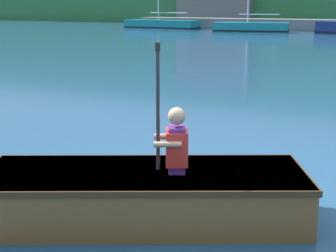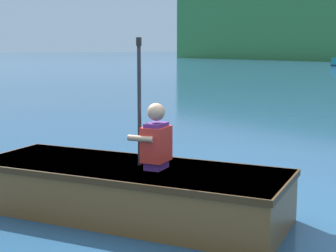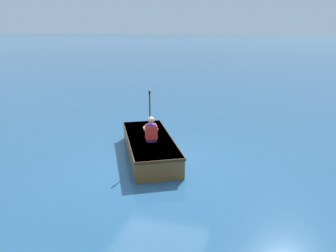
# 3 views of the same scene
# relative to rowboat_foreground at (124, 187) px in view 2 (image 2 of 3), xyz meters

# --- Properties ---
(ground_plane) EXTENTS (300.00, 300.00, 0.00)m
(ground_plane) POSITION_rel_rowboat_foreground_xyz_m (0.47, 0.34, -0.28)
(ground_plane) COLOR navy
(rowboat_foreground) EXTENTS (3.32, 2.46, 0.51)m
(rowboat_foreground) POSITION_rel_rowboat_foreground_xyz_m (0.00, 0.00, 0.00)
(rowboat_foreground) COLOR brown
(rowboat_foreground) RESTS_ON ground
(person_paddler) EXTENTS (0.44, 0.44, 1.25)m
(person_paddler) POSITION_rel_rowboat_foreground_xyz_m (0.31, 0.16, 0.51)
(person_paddler) COLOR #592672
(person_paddler) RESTS_ON rowboat_foreground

